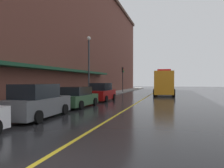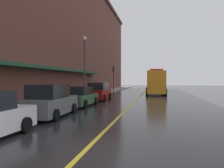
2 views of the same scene
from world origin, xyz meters
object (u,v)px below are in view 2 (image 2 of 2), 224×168
at_px(parked_car_2, 80,97).
at_px(street_lamp_left, 85,60).
at_px(parked_car_1, 50,102).
at_px(traffic_light_near, 114,74).
at_px(utility_truck, 156,83).
at_px(parking_meter_1, 68,92).
at_px(parked_car_3, 99,92).

relative_size(parked_car_2, street_lamp_left, 0.65).
bearing_deg(street_lamp_left, parked_car_1, -81.03).
bearing_deg(parked_car_1, traffic_light_near, 0.76).
bearing_deg(traffic_light_near, parked_car_2, -86.58).
relative_size(utility_truck, street_lamp_left, 1.28).
bearing_deg(parked_car_2, parking_meter_1, 57.39).
bearing_deg(parking_meter_1, parked_car_3, 72.79).
relative_size(parked_car_1, parked_car_2, 1.05).
relative_size(utility_truck, traffic_light_near, 2.06).
bearing_deg(parking_meter_1, utility_truck, 64.72).
relative_size(parked_car_1, street_lamp_left, 0.68).
distance_m(utility_truck, parking_meter_1, 17.32).
xyz_separation_m(utility_truck, street_lamp_left, (-7.99, -9.15, 2.70)).
xyz_separation_m(parked_car_2, street_lamp_left, (-1.98, 7.43, 3.65)).
distance_m(parked_car_1, parked_car_2, 5.42).
distance_m(parked_car_3, parking_meter_1, 5.04).
bearing_deg(parked_car_3, parked_car_2, 178.65).
bearing_deg(utility_truck, parked_car_1, -16.68).
bearing_deg(parked_car_2, traffic_light_near, 4.73).
distance_m(parked_car_1, street_lamp_left, 13.48).
xyz_separation_m(parked_car_2, parked_car_3, (0.11, 5.73, 0.10)).
relative_size(parked_car_1, traffic_light_near, 1.09).
height_order(parked_car_2, utility_truck, utility_truck).
relative_size(utility_truck, parking_meter_1, 6.67).
distance_m(parked_car_1, parking_meter_1, 6.50).
distance_m(parked_car_1, traffic_light_near, 27.54).
xyz_separation_m(utility_truck, traffic_light_near, (-7.33, 5.42, 1.45)).
bearing_deg(traffic_light_near, parked_car_1, -87.15).
relative_size(parked_car_2, utility_truck, 0.51).
height_order(parked_car_1, street_lamp_left, street_lamp_left).
relative_size(parked_car_3, utility_truck, 0.53).
distance_m(parked_car_2, utility_truck, 17.66).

